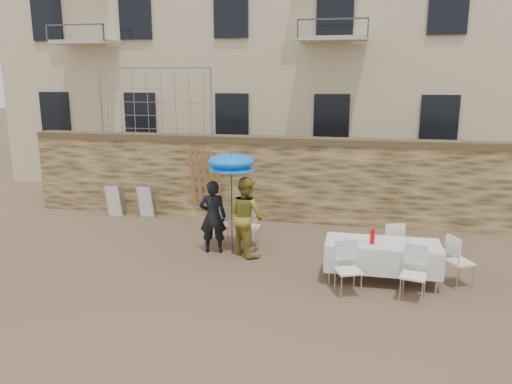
% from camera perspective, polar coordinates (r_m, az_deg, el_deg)
% --- Properties ---
extents(ground, '(80.00, 80.00, 0.00)m').
position_cam_1_polar(ground, '(9.09, -5.43, -11.65)').
color(ground, brown).
rests_on(ground, ground).
extents(stone_wall, '(13.00, 0.50, 2.20)m').
position_cam_1_polar(stone_wall, '(13.38, 0.78, 1.50)').
color(stone_wall, olive).
rests_on(stone_wall, ground).
extents(chain_link_fence, '(3.20, 0.06, 1.80)m').
position_cam_1_polar(chain_link_fence, '(14.01, -11.52, 10.03)').
color(chain_link_fence, gray).
rests_on(chain_link_fence, stone_wall).
extents(man_suit, '(0.65, 0.49, 1.61)m').
position_cam_1_polar(man_suit, '(10.92, -4.95, -2.83)').
color(man_suit, black).
rests_on(man_suit, ground).
extents(woman_dress, '(1.06, 1.04, 1.72)m').
position_cam_1_polar(woman_dress, '(10.72, -1.11, -2.78)').
color(woman_dress, gold).
rests_on(woman_dress, ground).
extents(umbrella, '(1.04, 1.04, 2.07)m').
position_cam_1_polar(umbrella, '(10.65, -2.85, 3.17)').
color(umbrella, '#3F3F44').
rests_on(umbrella, ground).
extents(couple_chair_left, '(0.62, 0.62, 0.96)m').
position_cam_1_polar(couple_chair_left, '(11.52, -4.13, -3.65)').
color(couple_chair_left, white).
rests_on(couple_chair_left, ground).
extents(couple_chair_right, '(0.49, 0.49, 0.96)m').
position_cam_1_polar(couple_chair_right, '(11.35, -0.72, -3.87)').
color(couple_chair_right, white).
rests_on(couple_chair_right, ground).
extents(banquet_table, '(2.10, 0.85, 0.78)m').
position_cam_1_polar(banquet_table, '(9.66, 14.28, -5.82)').
color(banquet_table, silver).
rests_on(banquet_table, ground).
extents(soda_bottle, '(0.09, 0.09, 0.26)m').
position_cam_1_polar(soda_bottle, '(9.45, 13.16, -5.06)').
color(soda_bottle, red).
rests_on(soda_bottle, banquet_table).
extents(table_chair_front_left, '(0.62, 0.62, 0.96)m').
position_cam_1_polar(table_chair_front_left, '(9.03, 10.52, -8.68)').
color(table_chair_front_left, white).
rests_on(table_chair_front_left, ground).
extents(table_chair_front_right, '(0.58, 0.58, 0.96)m').
position_cam_1_polar(table_chair_front_right, '(9.08, 17.56, -8.96)').
color(table_chair_front_right, white).
rests_on(table_chair_front_right, ground).
extents(table_chair_back, '(0.61, 0.61, 0.96)m').
position_cam_1_polar(table_chair_back, '(10.50, 15.14, -5.76)').
color(table_chair_back, white).
rests_on(table_chair_back, ground).
extents(table_chair_side, '(0.65, 0.65, 0.96)m').
position_cam_1_polar(table_chair_side, '(10.00, 22.27, -7.27)').
color(table_chair_side, white).
rests_on(table_chair_side, ground).
extents(chair_stack_left, '(0.46, 0.40, 0.92)m').
position_cam_1_polar(chair_stack_left, '(14.39, -15.55, -0.76)').
color(chair_stack_left, white).
rests_on(chair_stack_left, ground).
extents(chair_stack_right, '(0.46, 0.32, 0.92)m').
position_cam_1_polar(chair_stack_right, '(14.01, -12.27, -0.95)').
color(chair_stack_right, white).
rests_on(chair_stack_right, ground).
extents(wood_planks, '(0.70, 0.20, 2.00)m').
position_cam_1_polar(wood_planks, '(13.38, -5.99, 1.00)').
color(wood_planks, '#A37749').
rests_on(wood_planks, ground).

